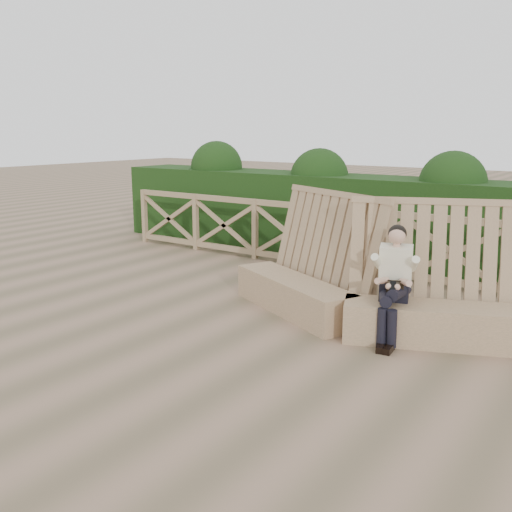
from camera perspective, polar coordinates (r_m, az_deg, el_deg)
The scene contains 5 objects.
ground at distance 6.59m, azimuth -2.62°, elevation -8.20°, with size 60.00×60.00×0.00m, color brown.
bench at distance 7.02m, azimuth 10.75°, elevation -3.70°, with size 3.98×1.55×1.58m.
woman at distance 6.52m, azimuth 13.62°, elevation -2.22°, with size 0.46×0.80×1.30m.
guardrail at distance 9.34m, azimuth 10.65°, elevation 1.37°, with size 10.10×0.09×1.10m.
hedge at distance 10.40m, azimuth 13.49°, elevation 3.47°, with size 12.00×1.20×1.50m, color black.
Camera 1 is at (3.80, -4.84, 2.34)m, focal length 40.00 mm.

